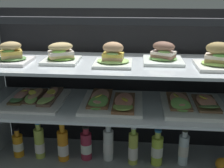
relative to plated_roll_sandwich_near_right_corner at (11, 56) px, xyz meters
The scene contains 23 objects.
case_base_deck 0.87m from the plated_roll_sandwich_near_right_corner, ahead, with size 1.55×0.54×0.04m, color #A3A7A9.
case_frame 0.60m from the plated_roll_sandwich_near_right_corner, 20.27° to the left, with size 1.55×0.54×0.94m.
riser_lower_tier 0.72m from the plated_roll_sandwich_near_right_corner, ahead, with size 1.47×0.47×0.37m.
shelf_lower_glass 0.61m from the plated_roll_sandwich_near_right_corner, ahead, with size 1.49×0.48×0.02m, color silver.
riser_upper_tier 0.56m from the plated_roll_sandwich_near_right_corner, ahead, with size 1.47×0.47×0.23m.
shelf_upper_glass 0.53m from the plated_roll_sandwich_near_right_corner, ahead, with size 1.49×0.48×0.02m, color silver.
plated_roll_sandwich_near_right_corner is the anchor object (origin of this frame).
plated_roll_sandwich_far_right 0.26m from the plated_roll_sandwich_near_right_corner, ahead, with size 0.19×0.19×0.11m.
plated_roll_sandwich_mid_right 0.54m from the plated_roll_sandwich_near_right_corner, ahead, with size 0.19×0.19×0.12m.
plated_roll_sandwich_near_left_corner 0.80m from the plated_roll_sandwich_near_right_corner, ahead, with size 0.21×0.21×0.11m.
plated_roll_sandwich_left_of_center 1.06m from the plated_roll_sandwich_near_right_corner, ahead, with size 0.21×0.21×0.13m.
open_sandwich_tray_mid_right 0.29m from the plated_roll_sandwich_near_right_corner, 41.04° to the left, with size 0.34×0.37×0.06m.
open_sandwich_tray_near_left_corner 0.59m from the plated_roll_sandwich_near_right_corner, ahead, with size 0.34×0.38×0.06m.
open_sandwich_tray_left_of_center 1.01m from the plated_roll_sandwich_near_right_corner, ahead, with size 0.34×0.37×0.06m.
juice_bottle_front_left_end 0.60m from the plated_roll_sandwich_near_right_corner, 126.00° to the left, with size 0.06×0.06×0.19m.
juice_bottle_back_center 0.58m from the plated_roll_sandwich_near_right_corner, 47.45° to the left, with size 0.06×0.06×0.24m.
juice_bottle_back_right 0.62m from the plated_roll_sandwich_near_right_corner, 16.55° to the left, with size 0.07×0.07×0.25m.
juice_bottle_back_left 0.69m from the plated_roll_sandwich_near_right_corner, 14.23° to the left, with size 0.07×0.07×0.22m.
juice_bottle_front_second 0.76m from the plated_roll_sandwich_near_right_corner, 11.03° to the left, with size 0.06×0.06×0.24m.
juice_bottle_near_post 0.87m from the plated_roll_sandwich_near_right_corner, ahead, with size 0.06×0.06×0.25m.
juice_bottle_front_middle 0.98m from the plated_roll_sandwich_near_right_corner, ahead, with size 0.07×0.07×0.23m.
juice_bottle_front_right_end 1.11m from the plated_roll_sandwich_near_right_corner, ahead, with size 0.06×0.06×0.23m.
orange_fruit_beside_bottles 1.33m from the plated_roll_sandwich_near_right_corner, ahead, with size 0.07×0.07×0.07m, color orange.
Camera 1 is at (0.14, -1.50, 1.05)m, focal length 46.40 mm.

